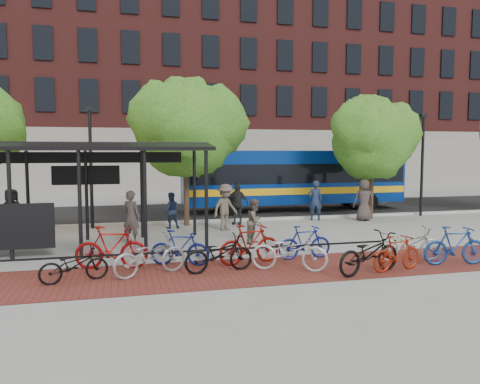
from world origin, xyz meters
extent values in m
plane|color=#9E9E99|center=(0.00, 0.00, 0.00)|extent=(160.00, 160.00, 0.00)
cube|color=black|center=(0.00, 8.00, 0.01)|extent=(160.00, 8.00, 0.01)
cube|color=#B7B7B2|center=(0.00, 4.00, 0.06)|extent=(160.00, 0.25, 0.12)
cube|color=maroon|center=(-2.00, -5.00, 0.00)|extent=(24.00, 3.00, 0.01)
cube|color=black|center=(-3.30, -4.10, 0.00)|extent=(12.00, 0.05, 0.95)
cube|color=maroon|center=(10.00, 26.00, 10.00)|extent=(55.00, 14.00, 20.00)
cube|color=#7A664C|center=(-16.00, 40.00, 15.00)|extent=(22.00, 22.00, 30.00)
cylinder|color=black|center=(-9.00, -1.85, 1.65)|extent=(0.12, 0.12, 3.30)
cylinder|color=black|center=(-9.00, 0.85, 1.65)|extent=(0.12, 0.12, 3.30)
cylinder|color=black|center=(-7.00, -1.85, 1.65)|extent=(0.12, 0.12, 3.30)
cylinder|color=black|center=(-7.00, 0.85, 1.65)|extent=(0.12, 0.12, 3.30)
cylinder|color=black|center=(-5.00, -1.85, 1.65)|extent=(0.12, 0.12, 3.30)
cylinder|color=black|center=(-5.00, 0.85, 1.65)|extent=(0.12, 0.12, 3.30)
cylinder|color=black|center=(-3.00, -1.85, 1.65)|extent=(0.12, 0.12, 3.30)
cylinder|color=black|center=(-3.00, 0.85, 1.65)|extent=(0.12, 0.12, 3.30)
cube|color=black|center=(-8.00, -1.20, 3.45)|extent=(10.60, 1.65, 0.29)
cube|color=black|center=(-8.00, 0.20, 3.45)|extent=(10.60, 1.65, 0.29)
cube|color=black|center=(-8.00, 0.90, 3.05)|extent=(9.00, 0.10, 0.40)
cube|color=black|center=(-7.00, 0.95, 2.40)|extent=(2.40, 0.12, 0.70)
cube|color=#FF7200|center=(-7.00, 1.03, 2.40)|extent=(2.20, 0.02, 0.55)
cylinder|color=#382619|center=(-3.00, 3.30, 1.26)|extent=(0.24, 0.24, 2.52)
sphere|color=#2C671B|center=(-3.00, 3.30, 4.20)|extent=(4.20, 4.20, 4.20)
sphere|color=#2C671B|center=(-1.95, 3.50, 4.50)|extent=(3.36, 3.36, 3.36)
sphere|color=#2C671B|center=(-3.84, 3.00, 4.60)|extent=(3.15, 3.15, 3.15)
sphere|color=#2C671B|center=(-2.90, 3.70, 5.00)|extent=(2.94, 2.94, 2.94)
cylinder|color=#382619|center=(6.00, 3.30, 1.14)|extent=(0.24, 0.24, 2.27)
sphere|color=#2C671B|center=(6.00, 3.30, 3.79)|extent=(3.80, 3.80, 3.80)
sphere|color=#2C671B|center=(6.95, 3.50, 4.09)|extent=(3.04, 3.04, 3.04)
sphere|color=#2C671B|center=(5.24, 3.00, 4.20)|extent=(2.85, 2.85, 2.85)
sphere|color=#2C671B|center=(6.10, 3.70, 4.59)|extent=(2.66, 2.66, 2.66)
cylinder|color=black|center=(-7.00, 3.60, 2.50)|extent=(0.14, 0.14, 5.00)
cube|color=black|center=(-7.00, 3.60, 5.05)|extent=(0.35, 0.20, 0.15)
cylinder|color=black|center=(9.00, 3.60, 2.50)|extent=(0.14, 0.14, 5.00)
cube|color=black|center=(9.00, 3.60, 5.05)|extent=(0.35, 0.20, 0.15)
cube|color=navy|center=(3.50, 7.30, 1.86)|extent=(12.29, 2.79, 2.81)
cube|color=black|center=(3.50, 7.30, 2.09)|extent=(12.04, 2.83, 1.02)
cube|color=yellow|center=(3.50, 7.30, 1.17)|extent=(12.16, 2.84, 0.36)
cube|color=navy|center=(3.50, 7.30, 3.22)|extent=(12.04, 2.52, 0.18)
cylinder|color=black|center=(-0.41, 5.93, 0.49)|extent=(0.98, 0.30, 0.98)
cylinder|color=black|center=(-0.44, 8.58, 0.49)|extent=(0.98, 0.30, 0.98)
cylinder|color=black|center=(7.44, 6.01, 0.49)|extent=(0.98, 0.30, 0.98)
cylinder|color=black|center=(7.41, 8.67, 0.49)|extent=(0.98, 0.30, 0.98)
imported|color=black|center=(-6.91, -4.98, 0.44)|extent=(1.78, 1.00, 0.88)
imported|color=maroon|center=(-6.02, -3.81, 0.60)|extent=(2.07, 0.87, 1.21)
imported|color=gray|center=(-5.02, -4.78, 0.54)|extent=(2.17, 1.45, 1.08)
imported|color=navy|center=(-4.13, -3.89, 0.52)|extent=(1.78, 1.03, 1.03)
imported|color=black|center=(-3.19, -4.88, 0.51)|extent=(2.02, 0.95, 1.02)
imported|color=maroon|center=(-2.14, -4.19, 0.58)|extent=(2.01, 0.94, 1.17)
imported|color=#B0B0B2|center=(-1.29, -5.22, 0.56)|extent=(2.23, 1.56, 1.11)
imported|color=navy|center=(-0.34, -3.97, 0.51)|extent=(1.74, 0.58, 1.03)
imported|color=black|center=(0.67, -6.02, 0.56)|extent=(2.26, 1.35, 1.12)
imported|color=maroon|center=(1.56, -5.95, 0.50)|extent=(1.71, 0.78, 0.99)
imported|color=#B1B1B3|center=(2.62, -4.93, 0.52)|extent=(2.06, 1.05, 1.03)
imported|color=navy|center=(3.57, -5.74, 0.57)|extent=(1.94, 0.80, 1.13)
imported|color=black|center=(-9.86, 2.28, 0.93)|extent=(1.07, 1.04, 1.86)
imported|color=#463B38|center=(-5.43, -0.20, 0.95)|extent=(0.83, 0.77, 1.90)
imported|color=#202B4B|center=(-3.75, 2.74, 0.77)|extent=(0.77, 0.61, 1.54)
imported|color=brown|center=(-1.60, 1.62, 0.97)|extent=(1.44, 1.24, 1.93)
imported|color=#2A2A2A|center=(-0.75, 3.13, 0.93)|extent=(1.17, 0.97, 1.86)
imported|color=#403633|center=(5.32, 2.75, 0.99)|extent=(1.06, 0.79, 1.98)
imported|color=#1D2944|center=(3.14, 3.42, 0.95)|extent=(0.77, 0.59, 1.90)
imported|color=brown|center=(-1.15, -1.27, 0.80)|extent=(0.95, 0.98, 1.60)
camera|label=1|loc=(-5.63, -17.12, 3.28)|focal=35.00mm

